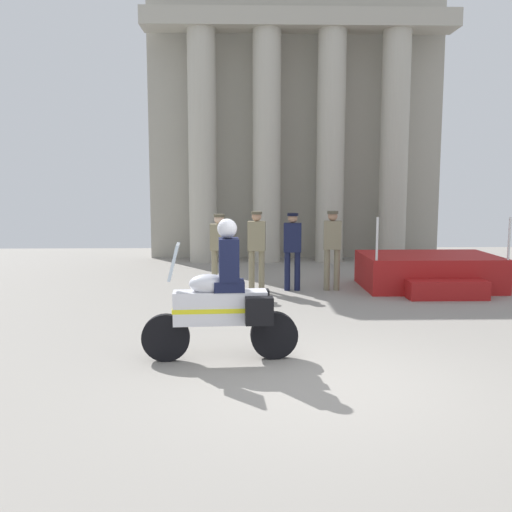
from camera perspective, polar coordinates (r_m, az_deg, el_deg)
The scene contains 8 objects.
ground_plane at distance 7.01m, azimuth 6.91°, elevation -12.48°, with size 28.00×28.00×0.00m, color gray.
colonnade_backdrop at distance 17.65m, azimuth 4.12°, elevation 12.76°, with size 9.01×1.67×7.95m.
reviewing_stand at distance 13.36m, azimuth 16.83°, elevation -1.57°, with size 2.93×2.44×1.65m.
officer_in_row_0 at distance 12.50m, azimuth -3.66°, elevation 1.04°, with size 0.40×0.26×1.68m.
officer_in_row_1 at distance 12.53m, azimuth 0.06°, elevation 1.21°, with size 0.40×0.26×1.73m.
officer_in_row_2 at distance 12.51m, azimuth 3.65°, elevation 1.09°, with size 0.40×0.26×1.70m.
officer_in_row_3 at distance 12.60m, azimuth 7.59°, elevation 1.22°, with size 0.40×0.26×1.74m.
motorcycle_with_rider at distance 7.65m, azimuth -3.06°, elevation -4.55°, with size 2.09×0.72×1.90m.
Camera 1 is at (-1.00, -6.52, 2.38)m, focal length 40.23 mm.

